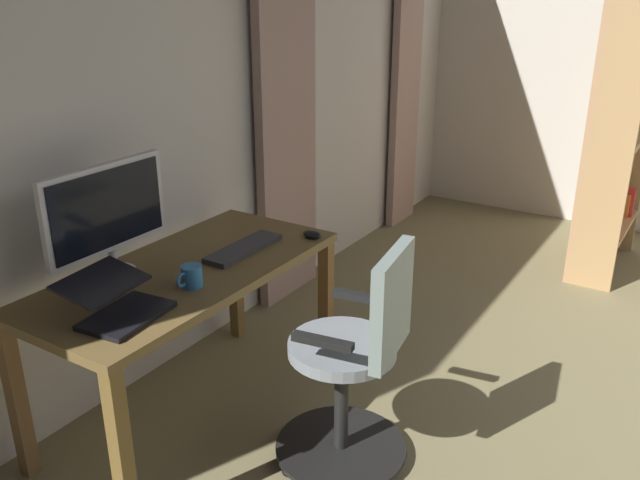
% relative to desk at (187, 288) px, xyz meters
% --- Properties ---
extents(back_room_partition, '(5.87, 0.10, 2.82)m').
position_rel_desk_xyz_m(back_room_partition, '(-0.84, -0.49, 0.76)').
color(back_room_partition, silver).
rests_on(back_room_partition, ground).
extents(curtain_left_panel, '(0.41, 0.06, 2.61)m').
position_rel_desk_xyz_m(curtain_left_panel, '(-2.96, -0.38, 0.66)').
color(curtain_left_panel, tan).
rests_on(curtain_left_panel, ground).
extents(curtain_right_panel, '(0.55, 0.06, 2.61)m').
position_rel_desk_xyz_m(curtain_right_panel, '(-1.31, -0.38, 0.66)').
color(curtain_right_panel, tan).
rests_on(curtain_right_panel, ground).
extents(desk, '(1.44, 0.67, 0.74)m').
position_rel_desk_xyz_m(desk, '(0.00, 0.00, 0.00)').
color(desk, brown).
rests_on(desk, ground).
extents(office_chair, '(0.56, 0.56, 0.98)m').
position_rel_desk_xyz_m(office_chair, '(-0.11, 0.79, -0.19)').
color(office_chair, black).
rests_on(office_chair, ground).
extents(computer_monitor, '(0.61, 0.18, 0.47)m').
position_rel_desk_xyz_m(computer_monitor, '(0.20, -0.22, 0.37)').
color(computer_monitor, silver).
rests_on(computer_monitor, desk).
extents(computer_keyboard, '(0.43, 0.13, 0.02)m').
position_rel_desk_xyz_m(computer_keyboard, '(-0.29, 0.09, 0.11)').
color(computer_keyboard, '#333338').
rests_on(computer_keyboard, desk).
extents(laptop, '(0.35, 0.35, 0.15)m').
position_rel_desk_xyz_m(laptop, '(0.45, 0.10, 0.15)').
color(laptop, black).
rests_on(laptop, desk).
extents(computer_mouse, '(0.06, 0.10, 0.04)m').
position_rel_desk_xyz_m(computer_mouse, '(-0.60, 0.27, 0.11)').
color(computer_mouse, black).
rests_on(computer_mouse, desk).
extents(mug_coffee, '(0.13, 0.09, 0.09)m').
position_rel_desk_xyz_m(mug_coffee, '(0.12, 0.15, 0.14)').
color(mug_coffee, teal).
rests_on(mug_coffee, desk).
extents(bookshelf, '(0.86, 0.30, 1.87)m').
position_rel_desk_xyz_m(bookshelf, '(-2.84, 1.20, 0.30)').
color(bookshelf, tan).
rests_on(bookshelf, ground).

